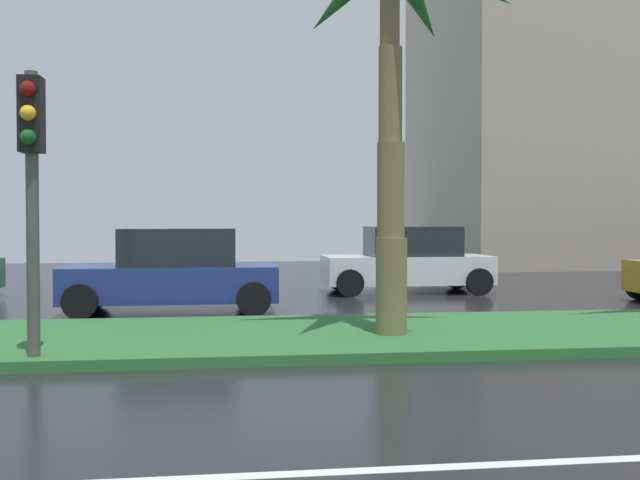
{
  "coord_description": "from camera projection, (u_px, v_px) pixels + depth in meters",
  "views": [
    {
      "loc": [
        4.96,
        -3.43,
        1.9
      ],
      "look_at": [
        6.94,
        11.38,
        1.49
      ],
      "focal_mm": 41.39,
      "sensor_mm": 36.0,
      "label": 1
    }
  ],
  "objects": [
    {
      "name": "car_in_traffic_third",
      "position": [
        408.0,
        261.0,
        19.19
      ],
      "size": [
        4.3,
        2.02,
        1.72
      ],
      "rotation": [
        0.0,
        0.0,
        3.14
      ],
      "color": "white",
      "rests_on": "ground_plane"
    },
    {
      "name": "traffic_signal_median_right",
      "position": [
        32.0,
        160.0,
        9.35
      ],
      "size": [
        0.28,
        0.43,
        3.63
      ],
      "color": "#4C4C47",
      "rests_on": "median_strip"
    },
    {
      "name": "palm_tree_centre",
      "position": [
        390.0,
        5.0,
        11.36
      ],
      "size": [
        4.16,
        3.78,
        6.43
      ],
      "color": "olive",
      "rests_on": "median_strip"
    },
    {
      "name": "car_in_traffic_second",
      "position": [
        174.0,
        272.0,
        15.12
      ],
      "size": [
        4.3,
        2.02,
        1.72
      ],
      "rotation": [
        0.0,
        0.0,
        3.14
      ],
      "color": "navy",
      "rests_on": "ground_plane"
    }
  ]
}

